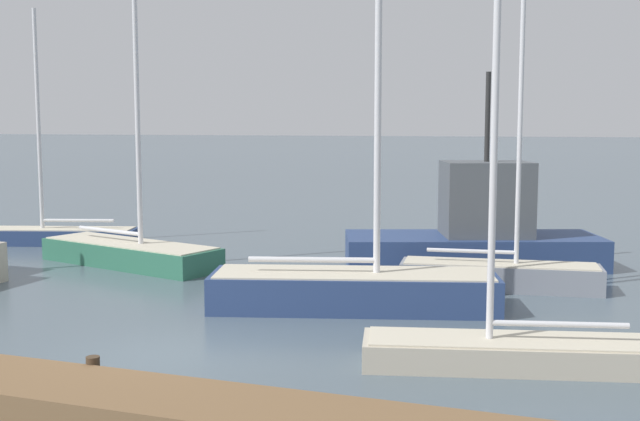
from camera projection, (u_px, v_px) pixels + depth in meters
name	position (u px, v px, depth m)	size (l,w,h in m)	color
ground_plane	(163.00, 358.00, 15.82)	(600.00, 600.00, 0.00)	#4C5B66
dock_pier	(59.00, 397.00, 12.68)	(24.76, 1.94, 0.71)	brown
sailboat_0	(130.00, 248.00, 26.15)	(7.14, 3.70, 13.13)	#2D6B51
sailboat_1	(513.00, 341.00, 15.14)	(6.05, 2.81, 11.37)	#BCB29E
sailboat_2	(500.00, 271.00, 22.40)	(5.81, 2.07, 9.48)	gray
sailboat_3	(354.00, 283.00, 19.92)	(7.63, 3.98, 14.68)	navy
sailboat_4	(55.00, 232.00, 30.79)	(6.53, 3.23, 9.21)	navy
fishing_boat_2	(477.00, 231.00, 25.97)	(8.95, 5.64, 6.46)	navy
channel_buoy_0	(479.00, 243.00, 28.93)	(0.67, 0.67, 1.34)	green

